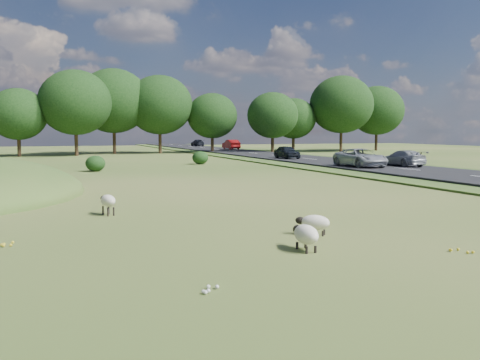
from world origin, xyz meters
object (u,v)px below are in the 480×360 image
at_px(sheep_3, 306,234).
at_px(car_1, 360,158).
at_px(sheep_0, 108,201).
at_px(car_0, 403,158).
at_px(car_2, 287,152).
at_px(car_5, 198,143).
at_px(sheep_2, 314,222).
at_px(car_3, 231,145).

relative_size(sheep_3, car_1, 0.23).
bearing_deg(sheep_0, car_0, -71.49).
xyz_separation_m(car_0, car_1, (-3.80, 0.42, 0.08)).
height_order(car_2, car_5, car_2).
bearing_deg(sheep_0, car_5, -32.28).
bearing_deg(sheep_0, sheep_3, -166.44).
bearing_deg(car_0, car_5, -90.00).
xyz_separation_m(sheep_2, car_1, (16.51, 23.08, 0.60)).
relative_size(car_0, car_3, 0.98).
height_order(car_1, car_3, car_3).
distance_m(sheep_3, car_5, 89.90).
bearing_deg(sheep_0, car_1, -66.51).
relative_size(car_1, car_5, 1.22).
bearing_deg(car_5, sheep_2, 76.63).
distance_m(sheep_0, car_3, 65.05).
xyz_separation_m(sheep_2, car_2, (16.51, 37.04, 0.54)).
relative_size(car_0, car_1, 0.85).
relative_size(sheep_3, car_5, 0.28).
bearing_deg(car_3, car_1, 84.92).
bearing_deg(car_2, sheep_3, -114.53).
distance_m(sheep_0, car_0, 30.60).
height_order(car_3, car_5, car_3).
bearing_deg(car_0, sheep_3, 48.67).
bearing_deg(sheep_2, sheep_0, -7.64).
xyz_separation_m(sheep_0, car_1, (21.90, 17.01, 0.45)).
xyz_separation_m(sheep_0, sheep_2, (5.40, -6.07, -0.15)).
distance_m(sheep_0, sheep_3, 8.92).
relative_size(car_0, car_5, 1.04).
bearing_deg(car_2, car_0, -75.19).
relative_size(car_2, car_3, 0.87).
height_order(sheep_3, car_0, car_0).
bearing_deg(sheep_2, car_2, -73.31).
xyz_separation_m(sheep_3, car_2, (17.73, 38.85, 0.49)).
xyz_separation_m(sheep_3, car_3, (21.53, 67.64, 0.57)).
distance_m(car_0, car_1, 3.82).
distance_m(sheep_2, car_3, 68.88).
bearing_deg(car_0, sheep_2, 48.14).
xyz_separation_m(sheep_0, car_0, (25.70, 16.60, 0.37)).
distance_m(sheep_2, car_1, 28.38).
bearing_deg(car_1, car_0, -6.23).
bearing_deg(sheep_3, sheep_2, -32.47).
bearing_deg(car_2, sheep_2, -114.02).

